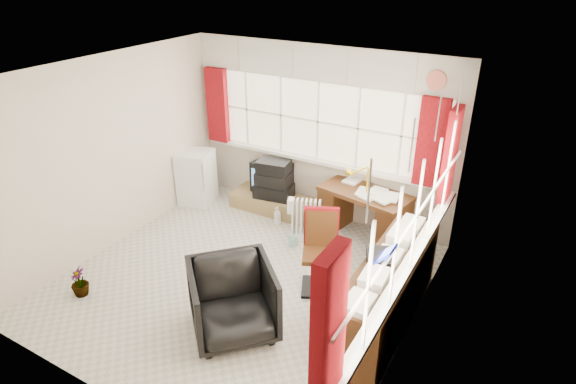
% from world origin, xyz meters
% --- Properties ---
extents(ground, '(4.00, 4.00, 0.00)m').
position_xyz_m(ground, '(0.00, 0.00, 0.00)').
color(ground, beige).
rests_on(ground, ground).
extents(room_walls, '(4.00, 4.00, 4.00)m').
position_xyz_m(room_walls, '(0.00, 0.00, 1.50)').
color(room_walls, beige).
rests_on(room_walls, ground).
extents(window_back, '(3.70, 0.12, 3.60)m').
position_xyz_m(window_back, '(0.00, 1.94, 0.95)').
color(window_back, '#F7E6C4').
rests_on(window_back, room_walls).
extents(window_right, '(0.12, 3.70, 3.60)m').
position_xyz_m(window_right, '(1.94, 0.00, 0.95)').
color(window_right, '#F7E6C4').
rests_on(window_right, room_walls).
extents(curtains, '(3.83, 3.83, 1.15)m').
position_xyz_m(curtains, '(0.92, 0.93, 1.46)').
color(curtains, maroon).
rests_on(curtains, room_walls).
extents(overhead_cabinets, '(3.98, 3.98, 0.48)m').
position_xyz_m(overhead_cabinets, '(0.98, 0.98, 2.25)').
color(overhead_cabinets, silver).
rests_on(overhead_cabinets, room_walls).
extents(desk, '(1.30, 0.82, 0.74)m').
position_xyz_m(desk, '(0.87, 1.68, 0.39)').
color(desk, '#472210').
rests_on(desk, ground).
extents(desk_lamp, '(0.14, 0.12, 0.40)m').
position_xyz_m(desk_lamp, '(0.90, 1.64, 0.98)').
color(desk_lamp, yellow).
rests_on(desk_lamp, desk).
extents(task_chair, '(0.55, 0.56, 0.98)m').
position_xyz_m(task_chair, '(0.83, 0.42, 0.52)').
color(task_chair, black).
rests_on(task_chair, ground).
extents(office_chair, '(1.19, 1.19, 0.78)m').
position_xyz_m(office_chair, '(0.41, -0.74, 0.39)').
color(office_chair, black).
rests_on(office_chair, ground).
extents(radiator, '(0.43, 0.29, 0.60)m').
position_xyz_m(radiator, '(0.22, 1.23, 0.24)').
color(radiator, white).
rests_on(radiator, ground).
extents(credenza, '(0.50, 2.00, 0.85)m').
position_xyz_m(credenza, '(1.73, 0.20, 0.40)').
color(credenza, '#472210').
rests_on(credenza, ground).
extents(file_tray, '(0.36, 0.39, 0.11)m').
position_xyz_m(file_tray, '(1.63, 0.12, 0.80)').
color(file_tray, black).
rests_on(file_tray, credenza).
extents(tv_bench, '(1.40, 0.50, 0.25)m').
position_xyz_m(tv_bench, '(-0.55, 1.72, 0.12)').
color(tv_bench, tan).
rests_on(tv_bench, ground).
extents(crt_tv, '(0.61, 0.58, 0.49)m').
position_xyz_m(crt_tv, '(-0.69, 1.86, 0.49)').
color(crt_tv, black).
rests_on(crt_tv, tv_bench).
extents(hifi_stack, '(0.61, 0.44, 0.59)m').
position_xyz_m(hifi_stack, '(-0.57, 1.70, 0.52)').
color(hifi_stack, black).
rests_on(hifi_stack, tv_bench).
extents(mini_fridge, '(0.61, 0.61, 0.84)m').
position_xyz_m(mini_fridge, '(-1.80, 1.38, 0.42)').
color(mini_fridge, white).
rests_on(mini_fridge, ground).
extents(spray_bottle_a, '(0.12, 0.12, 0.29)m').
position_xyz_m(spray_bottle_a, '(-0.32, 1.37, 0.14)').
color(spray_bottle_a, silver).
rests_on(spray_bottle_a, ground).
extents(spray_bottle_b, '(0.11, 0.11, 0.19)m').
position_xyz_m(spray_bottle_b, '(0.15, 0.98, 0.10)').
color(spray_bottle_b, '#88CABC').
rests_on(spray_bottle_b, ground).
extents(flower_vase, '(0.26, 0.26, 0.35)m').
position_xyz_m(flower_vase, '(-1.47, -1.14, 0.18)').
color(flower_vase, black).
rests_on(flower_vase, ground).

